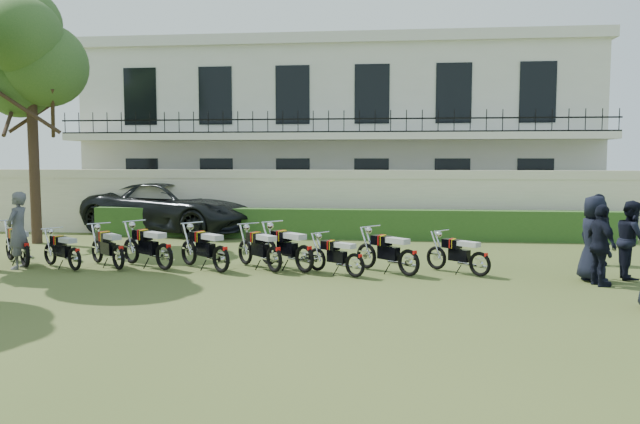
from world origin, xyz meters
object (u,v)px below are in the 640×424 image
(officer_5, at_px, (598,230))
(motorcycle_6, at_px, (304,252))
(motorcycle_5, at_px, (274,253))
(suv, at_px, (173,208))
(motorcycle_8, at_px, (409,256))
(officer_3, at_px, (594,239))
(tree_west_near, at_px, (31,56))
(inspector, at_px, (18,230))
(motorcycle_0, at_px, (25,248))
(officer_2, at_px, (601,245))
(motorcycle_2, at_px, (118,251))
(motorcycle_3, at_px, (164,250))
(motorcycle_1, at_px, (74,253))
(motorcycle_4, at_px, (221,252))
(motorcycle_7, at_px, (355,259))
(motorcycle_9, at_px, (480,258))
(officer_4, at_px, (632,240))

(officer_5, bearing_deg, motorcycle_6, 87.41)
(motorcycle_5, height_order, suv, suv)
(motorcycle_8, distance_m, officer_3, 4.05)
(tree_west_near, relative_size, inspector, 4.16)
(motorcycle_0, xyz_separation_m, motorcycle_5, (6.23, 0.02, -0.01))
(tree_west_near, height_order, officer_2, tree_west_near)
(motorcycle_0, relative_size, inspector, 0.80)
(motorcycle_2, distance_m, motorcycle_6, 4.52)
(motorcycle_8, relative_size, inspector, 0.80)
(motorcycle_3, bearing_deg, motorcycle_6, -55.10)
(motorcycle_1, xyz_separation_m, motorcycle_3, (2.13, 0.27, 0.08))
(tree_west_near, distance_m, motorcycle_6, 11.45)
(officer_2, bearing_deg, motorcycle_2, 72.80)
(motorcycle_4, relative_size, motorcycle_6, 1.02)
(motorcycle_2, distance_m, inspector, 2.61)
(motorcycle_1, relative_size, motorcycle_7, 1.05)
(motorcycle_0, relative_size, motorcycle_4, 0.94)
(motorcycle_3, bearing_deg, motorcycle_2, 127.61)
(motorcycle_0, distance_m, motorcycle_3, 3.55)
(suv, xyz_separation_m, officer_3, (12.26, -7.63, 0.03))
(motorcycle_2, xyz_separation_m, officer_3, (10.97, -0.06, 0.47))
(motorcycle_8, distance_m, motorcycle_9, 1.62)
(motorcycle_2, xyz_separation_m, motorcycle_8, (6.94, -0.06, 0.01))
(motorcycle_6, xyz_separation_m, officer_4, (7.39, 0.19, 0.37))
(motorcycle_4, distance_m, officer_2, 8.41)
(motorcycle_5, xyz_separation_m, officer_3, (7.17, -0.15, 0.45))
(motorcycle_7, relative_size, suv, 0.22)
(motorcycle_1, distance_m, officer_4, 12.93)
(motorcycle_3, bearing_deg, officer_3, -56.58)
(motorcycle_1, bearing_deg, officer_2, -57.82)
(suv, bearing_deg, motorcycle_6, -124.12)
(motorcycle_6, relative_size, motorcycle_8, 1.05)
(motorcycle_4, height_order, officer_4, officer_4)
(motorcycle_3, xyz_separation_m, motorcycle_7, (4.61, -0.38, -0.08))
(officer_5, bearing_deg, motorcycle_2, 82.11)
(tree_west_near, xyz_separation_m, motorcycle_5, (8.45, -4.29, -5.39))
(motorcycle_6, xyz_separation_m, officer_5, (7.23, 2.01, 0.39))
(inspector, relative_size, officer_2, 1.09)
(tree_west_near, distance_m, officer_4, 17.77)
(motorcycle_0, bearing_deg, officer_3, -46.80)
(motorcycle_1, bearing_deg, motorcycle_2, -44.71)
(officer_2, bearing_deg, officer_4, -61.80)
(motorcycle_9, relative_size, officer_3, 0.74)
(motorcycle_4, bearing_deg, motorcycle_0, 127.97)
(tree_west_near, distance_m, motorcycle_3, 8.98)
(motorcycle_4, bearing_deg, tree_west_near, 98.02)
(tree_west_near, height_order, motorcycle_2, tree_west_near)
(motorcycle_2, relative_size, motorcycle_5, 0.99)
(inspector, bearing_deg, motorcycle_4, 87.19)
(motorcycle_6, bearing_deg, motorcycle_2, 133.98)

